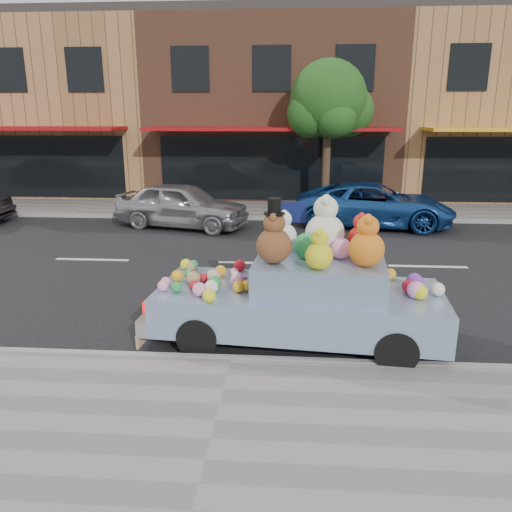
# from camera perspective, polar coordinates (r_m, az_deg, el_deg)

# --- Properties ---
(ground) EXTENTS (120.00, 120.00, 0.00)m
(ground) POSITION_cam_1_polar(r_m,az_deg,el_deg) (11.85, 0.02, -0.82)
(ground) COLOR black
(ground) RESTS_ON ground
(near_sidewalk) EXTENTS (60.00, 3.00, 0.12)m
(near_sidewalk) POSITION_cam_1_polar(r_m,az_deg,el_deg) (5.93, -4.69, -18.64)
(near_sidewalk) COLOR gray
(near_sidewalk) RESTS_ON ground
(far_sidewalk) EXTENTS (60.00, 3.00, 0.12)m
(far_sidewalk) POSITION_cam_1_polar(r_m,az_deg,el_deg) (18.15, 1.48, 5.28)
(far_sidewalk) COLOR gray
(far_sidewalk) RESTS_ON ground
(near_kerb) EXTENTS (60.00, 0.12, 0.13)m
(near_kerb) POSITION_cam_1_polar(r_m,az_deg,el_deg) (7.20, -2.87, -11.86)
(near_kerb) COLOR gray
(near_kerb) RESTS_ON ground
(far_kerb) EXTENTS (60.00, 0.12, 0.13)m
(far_kerb) POSITION_cam_1_polar(r_m,az_deg,el_deg) (16.68, 1.24, 4.35)
(far_kerb) COLOR gray
(far_kerb) RESTS_ON ground
(storefront_left) EXTENTS (10.00, 9.80, 7.30)m
(storefront_left) POSITION_cam_1_polar(r_m,az_deg,el_deg) (25.68, -21.61, 15.39)
(storefront_left) COLOR #A47244
(storefront_left) RESTS_ON ground
(storefront_mid) EXTENTS (10.00, 9.80, 7.30)m
(storefront_mid) POSITION_cam_1_polar(r_m,az_deg,el_deg) (23.31, 2.19, 16.50)
(storefront_mid) COLOR brown
(storefront_mid) RESTS_ON ground
(storefront_right) EXTENTS (10.00, 9.80, 7.30)m
(storefront_right) POSITION_cam_1_polar(r_m,az_deg,el_deg) (25.04, 26.58, 14.86)
(storefront_right) COLOR #A47244
(storefront_right) RESTS_ON ground
(street_tree) EXTENTS (3.00, 2.70, 5.22)m
(street_tree) POSITION_cam_1_polar(r_m,az_deg,el_deg) (17.91, 8.35, 16.67)
(street_tree) COLOR #38281C
(street_tree) RESTS_ON ground
(car_silver) EXTENTS (4.42, 2.64, 1.41)m
(car_silver) POSITION_cam_1_polar(r_m,az_deg,el_deg) (15.66, -8.44, 5.79)
(car_silver) COLOR #A3A3A8
(car_silver) RESTS_ON ground
(car_blue) EXTENTS (5.11, 2.86, 1.35)m
(car_blue) POSITION_cam_1_polar(r_m,az_deg,el_deg) (16.12, 13.39, 5.72)
(car_blue) COLOR #1B4B98
(car_blue) RESTS_ON ground
(art_car) EXTENTS (4.62, 2.13, 2.29)m
(art_car) POSITION_cam_1_polar(r_m,az_deg,el_deg) (7.67, 5.26, -4.08)
(art_car) COLOR black
(art_car) RESTS_ON ground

